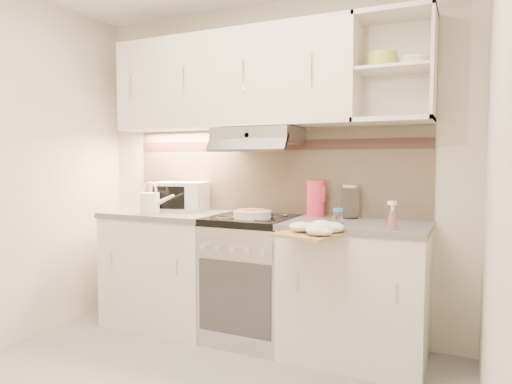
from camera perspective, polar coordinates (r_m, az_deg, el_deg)
room_shell at (r=2.64m, az=-7.35°, el=10.94°), size 3.04×2.84×2.52m
base_cabinet_left at (r=3.76m, az=-10.94°, el=-9.56°), size 0.90×0.60×0.86m
worktop_left at (r=3.68m, az=-11.04°, el=-2.73°), size 0.92×0.62×0.04m
base_cabinet_right at (r=3.15m, az=12.32°, el=-12.26°), size 0.90×0.60×0.86m
worktop_right at (r=3.05m, az=12.45°, el=-4.12°), size 0.92×0.62×0.04m
electric_range at (r=3.38m, az=-0.41°, el=-10.67°), size 0.60×0.60×0.90m
microwave at (r=3.73m, az=-9.36°, el=-0.53°), size 0.46×0.38×0.23m
watering_can at (r=3.56m, az=-13.02°, el=-1.24°), size 0.29×0.15×0.24m
plate_stack at (r=3.21m, az=-0.44°, el=-2.80°), size 0.27×0.27×0.06m
bread_loaf at (r=3.29m, az=-0.58°, el=-2.63°), size 0.21×0.21×0.05m
pink_pitcher at (r=3.31m, az=7.49°, el=-0.79°), size 0.14×0.13×0.26m
glass_jar at (r=3.25m, az=11.64°, el=-1.13°), size 0.13×0.13×0.24m
spice_jar at (r=2.97m, az=10.24°, el=-2.94°), size 0.07×0.07×0.10m
spray_bottle at (r=2.78m, az=16.67°, el=-3.11°), size 0.07×0.07×0.18m
cutting_board at (r=2.70m, az=6.57°, el=-5.31°), size 0.42×0.40×0.02m
dish_towel at (r=2.69m, az=7.31°, el=-4.32°), size 0.30×0.26×0.08m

